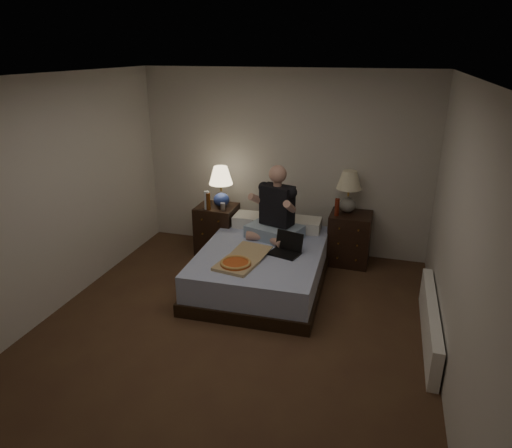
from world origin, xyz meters
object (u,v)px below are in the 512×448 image
(nightstand_left, at_px, (217,229))
(pizza_box, at_px, (236,264))
(water_bottle, at_px, (207,200))
(person, at_px, (275,203))
(laptop, at_px, (285,245))
(soda_can, at_px, (223,207))
(radiator, at_px, (430,322))
(beer_bottle_left, at_px, (208,201))
(lamp_left, at_px, (221,187))
(bed, at_px, (262,267))
(nightstand_right, at_px, (349,238))
(beer_bottle_right, at_px, (337,207))
(lamp_right, at_px, (348,192))

(nightstand_left, height_order, pizza_box, nightstand_left)
(water_bottle, distance_m, pizza_box, 1.42)
(person, bearing_deg, water_bottle, -173.85)
(person, bearing_deg, laptop, -45.38)
(soda_can, bearing_deg, water_bottle, -175.51)
(person, distance_m, radiator, 2.24)
(beer_bottle_left, height_order, pizza_box, beer_bottle_left)
(laptop, relative_size, radiator, 0.21)
(lamp_left, bearing_deg, nightstand_left, -166.37)
(bed, xyz_separation_m, nightstand_right, (0.96, 0.92, 0.11))
(soda_can, xyz_separation_m, radiator, (2.62, -1.26, -0.54))
(lamp_left, distance_m, water_bottle, 0.27)
(beer_bottle_left, relative_size, radiator, 0.14)
(beer_bottle_right, bearing_deg, pizza_box, -124.17)
(nightstand_left, xyz_separation_m, beer_bottle_left, (-0.05, -0.16, 0.46))
(pizza_box, bearing_deg, beer_bottle_left, 133.70)
(beer_bottle_left, xyz_separation_m, laptop, (1.21, -0.66, -0.21))
(laptop, relative_size, pizza_box, 0.45)
(bed, relative_size, laptop, 5.56)
(person, relative_size, laptop, 2.74)
(person, height_order, pizza_box, person)
(lamp_right, distance_m, water_bottle, 1.88)
(beer_bottle_left, bearing_deg, beer_bottle_right, 7.84)
(nightstand_right, relative_size, person, 0.75)
(nightstand_right, distance_m, laptop, 1.23)
(laptop, bearing_deg, lamp_right, 76.19)
(lamp_right, xyz_separation_m, person, (-0.84, -0.60, -0.04))
(beer_bottle_left, bearing_deg, laptop, -28.66)
(lamp_right, height_order, laptop, lamp_right)
(bed, distance_m, lamp_left, 1.32)
(soda_can, distance_m, beer_bottle_right, 1.51)
(lamp_right, bearing_deg, person, -144.31)
(soda_can, relative_size, beer_bottle_right, 0.43)
(beer_bottle_left, distance_m, pizza_box, 1.40)
(laptop, bearing_deg, lamp_left, 157.96)
(beer_bottle_right, distance_m, pizza_box, 1.67)
(water_bottle, xyz_separation_m, soda_can, (0.22, 0.02, -0.07))
(beer_bottle_left, bearing_deg, radiator, -23.60)
(bed, height_order, soda_can, soda_can)
(beer_bottle_left, distance_m, laptop, 1.39)
(nightstand_left, height_order, person, person)
(beer_bottle_right, bearing_deg, nightstand_left, -177.46)
(radiator, bearing_deg, lamp_left, 152.42)
(lamp_left, distance_m, lamp_right, 1.70)
(beer_bottle_right, height_order, laptop, beer_bottle_right)
(nightstand_left, xyz_separation_m, pizza_box, (0.71, -1.29, 0.17))
(bed, relative_size, pizza_box, 2.49)
(nightstand_left, height_order, beer_bottle_right, beer_bottle_right)
(soda_can, xyz_separation_m, pizza_box, (0.57, -1.16, -0.23))
(beer_bottle_right, height_order, person, person)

